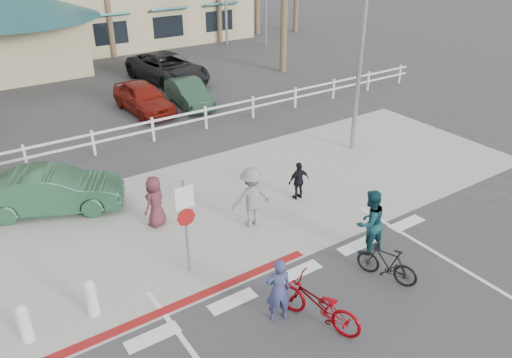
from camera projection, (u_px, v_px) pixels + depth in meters
ground at (315, 284)px, 12.17m from camera, size 140.00×140.00×0.00m
bike_path at (375, 334)px, 10.70m from camera, size 12.00×16.00×0.01m
sidewalk_plaza at (221, 207)px, 15.47m from camera, size 22.00×7.00×0.01m
cross_street at (166, 161)px, 18.41m from camera, size 40.00×5.00×0.01m
parking_lot at (86, 95)px, 25.39m from camera, size 50.00×16.00×0.01m
curb_red at (182, 303)px, 11.55m from camera, size 7.00×0.25×0.02m
rail_fence at (155, 129)px, 19.90m from camera, size 29.40×0.16×1.00m
sign_post at (186, 222)px, 11.97m from camera, size 0.50×0.10×2.90m
bollard_0 at (91, 298)px, 11.03m from camera, size 0.26×0.26×0.95m
bollard_1 at (24, 323)px, 10.33m from camera, size 0.26×0.26×0.95m
streetlight_0 at (363, 30)px, 17.38m from camera, size 0.60×2.00×9.00m
info_sign at (266, 5)px, 34.02m from camera, size 1.20×0.16×5.60m
bike_red at (318, 304)px, 10.75m from camera, size 1.35×2.16×1.07m
rider_red at (278, 290)px, 10.78m from camera, size 0.67×0.54×1.58m
bike_black at (387, 263)px, 12.15m from camera, size 0.96×1.62×0.94m
rider_black at (370, 222)px, 12.99m from camera, size 0.89×0.69×1.82m
pedestrian_a at (251, 197)px, 14.15m from camera, size 1.27×0.86×1.82m
pedestrian_child at (299, 181)px, 15.67m from camera, size 0.76×0.37×1.26m
pedestrian_b at (155, 202)px, 14.21m from camera, size 0.90×0.80×1.55m
car_white_sedan at (52, 191)px, 14.99m from camera, size 4.33×2.95×1.35m
lot_car_2 at (143, 98)px, 22.83m from camera, size 1.79×4.13×1.39m
lot_car_3 at (189, 93)px, 23.69m from camera, size 1.71×3.83×1.22m
lot_car_5 at (168, 68)px, 27.14m from camera, size 3.25×5.79×1.53m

